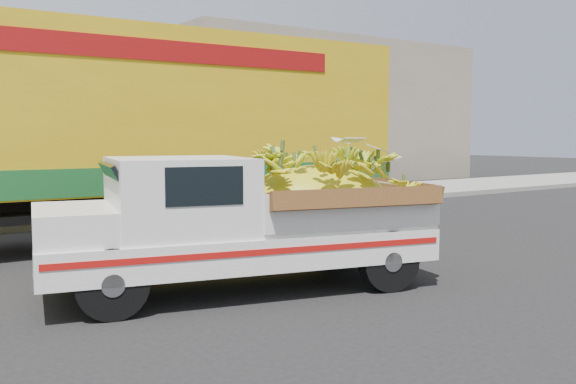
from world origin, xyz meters
TOP-DOWN VIEW (x-y plane):
  - ground at (0.00, 0.00)m, footprint 100.00×100.00m
  - curb at (0.00, 6.71)m, footprint 60.00×0.25m
  - sidewalk at (0.00, 8.81)m, footprint 60.00×4.00m
  - building_right at (14.00, 15.71)m, footprint 14.00×6.00m
  - pickup_truck at (1.00, -0.24)m, footprint 5.06×2.80m
  - semi_trailer at (0.26, 4.26)m, footprint 12.03×2.93m

SIDE VIEW (x-z plane):
  - ground at x=0.00m, z-range 0.00..0.00m
  - sidewalk at x=0.00m, z-range 0.00..0.14m
  - curb at x=0.00m, z-range 0.00..0.15m
  - pickup_truck at x=1.00m, z-range 0.06..1.74m
  - semi_trailer at x=0.26m, z-range 0.22..4.02m
  - building_right at x=14.00m, z-range 0.00..6.00m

